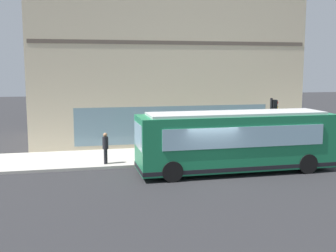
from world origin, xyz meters
The scene contains 10 objects.
ground centered at (0.00, 0.00, 0.00)m, with size 120.00×120.00×0.00m, color #262628.
sidewalk_curb centered at (4.93, 0.00, 0.07)m, with size 4.65×40.00×0.15m, color #B2ADA3.
building_corner centered at (12.10, 0.00, 6.20)m, with size 9.75×18.22×12.42m.
city_bus_nearside centered at (0.67, -1.64, 1.55)m, with size 2.68×10.06×3.07m.
traffic_light_near_corner centered at (3.07, -4.86, 2.52)m, with size 0.32×0.49×3.40m.
fire_hydrant centered at (3.76, -2.78, 0.51)m, with size 0.35×0.35×0.74m.
pedestrian_walking_along_curb centered at (4.06, -1.61, 1.05)m, with size 0.32×0.32×1.58m.
pedestrian_near_building_entrance centered at (3.25, 4.74, 1.12)m, with size 0.32×0.32×1.68m.
pedestrian_by_light_pole centered at (4.33, -8.34, 1.16)m, with size 0.32×0.32×1.74m.
newspaper_vending_box centered at (5.55, -0.77, 0.60)m, with size 0.44×0.42×0.90m.
Camera 1 is at (-19.10, 6.28, 5.34)m, focal length 44.99 mm.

